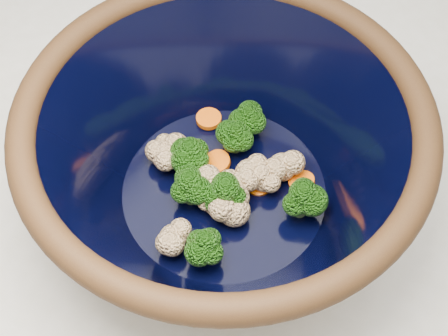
% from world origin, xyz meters
% --- Properties ---
extents(mixing_bowl, '(0.46, 0.46, 0.17)m').
position_xyz_m(mixing_bowl, '(-0.10, 0.02, 0.99)').
color(mixing_bowl, black).
rests_on(mixing_bowl, counter).
extents(vegetable_pile, '(0.19, 0.19, 0.05)m').
position_xyz_m(vegetable_pile, '(-0.10, 0.02, 0.96)').
color(vegetable_pile, '#608442').
rests_on(vegetable_pile, mixing_bowl).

